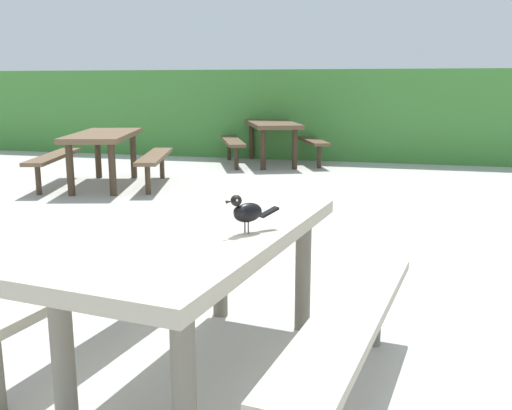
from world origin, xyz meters
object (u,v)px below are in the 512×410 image
at_px(bird_grackle, 246,211).
at_px(picnic_table_mid_left, 272,132).
at_px(picnic_table_foreground, 205,267).
at_px(picnic_table_mid_right, 104,146).

xyz_separation_m(bird_grackle, picnic_table_mid_left, (-1.57, 7.47, -0.29)).
bearing_deg(picnic_table_mid_left, picnic_table_foreground, -79.62).
bearing_deg(picnic_table_foreground, picnic_table_mid_right, 123.61).
relative_size(picnic_table_foreground, picnic_table_mid_left, 0.87).
relative_size(picnic_table_mid_left, picnic_table_mid_right, 1.06).
bearing_deg(picnic_table_mid_right, picnic_table_foreground, -56.39).
relative_size(picnic_table_foreground, picnic_table_mid_right, 0.92).
xyz_separation_m(bird_grackle, picnic_table_mid_right, (-3.32, 4.71, -0.29)).
height_order(picnic_table_foreground, picnic_table_mid_left, same).
distance_m(picnic_table_foreground, picnic_table_mid_right, 5.64).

